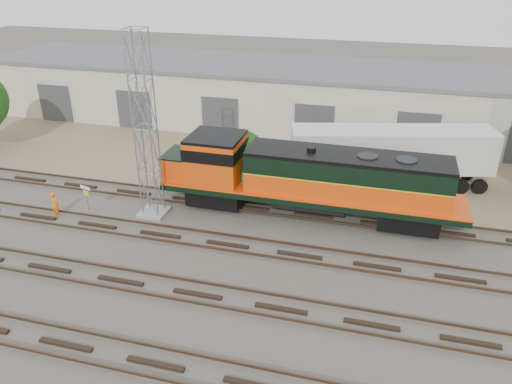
% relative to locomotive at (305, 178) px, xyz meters
% --- Properties ---
extents(ground, '(140.00, 140.00, 0.00)m').
position_rel_locomotive_xyz_m(ground, '(-3.35, -6.00, -2.47)').
color(ground, '#47423A').
rests_on(ground, ground).
extents(dirt_strip, '(80.00, 16.00, 0.02)m').
position_rel_locomotive_xyz_m(dirt_strip, '(-3.35, 9.00, -2.46)').
color(dirt_strip, '#726047').
rests_on(dirt_strip, ground).
extents(tracks, '(80.00, 20.40, 0.28)m').
position_rel_locomotive_xyz_m(tracks, '(-3.35, -9.00, -2.39)').
color(tracks, black).
rests_on(tracks, ground).
extents(warehouse, '(58.40, 10.40, 5.30)m').
position_rel_locomotive_xyz_m(warehouse, '(-3.31, 16.98, 0.19)').
color(warehouse, beige).
rests_on(warehouse, ground).
extents(locomotive, '(17.97, 3.15, 4.32)m').
position_rel_locomotive_xyz_m(locomotive, '(0.00, 0.00, 0.00)').
color(locomotive, black).
rests_on(locomotive, tracks).
extents(signal_tower, '(1.61, 1.61, 10.92)m').
position_rel_locomotive_xyz_m(signal_tower, '(-8.83, -2.21, 2.84)').
color(signal_tower, gray).
rests_on(signal_tower, ground).
extents(sign_post, '(0.78, 0.25, 1.95)m').
position_rel_locomotive_xyz_m(sign_post, '(-12.57, -3.37, -1.10)').
color(sign_post, gray).
rests_on(sign_post, ground).
extents(worker, '(0.67, 0.56, 1.59)m').
position_rel_locomotive_xyz_m(worker, '(-14.37, -4.02, -1.67)').
color(worker, orange).
rests_on(worker, ground).
extents(semi_trailer, '(13.39, 5.83, 4.05)m').
position_rel_locomotive_xyz_m(semi_trailer, '(5.11, 5.65, 0.08)').
color(semi_trailer, silver).
rests_on(semi_trailer, ground).
extents(tree_mid, '(4.79, 4.56, 4.56)m').
position_rel_locomotive_xyz_m(tree_mid, '(-4.65, 1.92, -0.57)').
color(tree_mid, '#382619').
rests_on(tree_mid, ground).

